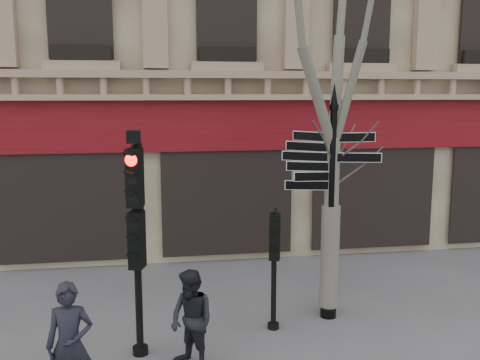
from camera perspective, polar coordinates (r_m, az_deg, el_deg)
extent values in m
plane|color=#5A5B5F|center=(9.85, 2.68, -17.27)|extent=(80.00, 80.00, 0.00)
cube|color=#650A0D|center=(13.65, -1.39, 5.89)|extent=(28.00, 0.25, 1.30)
cube|color=tan|center=(13.40, -1.28, 9.98)|extent=(28.00, 0.35, 0.74)
cylinder|color=black|center=(10.49, 9.67, -3.88)|extent=(0.12, 0.12, 4.08)
cylinder|color=black|center=(11.09, 9.39, -13.73)|extent=(0.32, 0.32, 0.18)
cone|color=black|center=(10.22, 10.03, 9.09)|extent=(0.14, 0.14, 0.41)
cylinder|color=black|center=(9.08, -10.89, -7.88)|extent=(0.12, 0.12, 3.50)
cylinder|color=black|center=(9.70, -10.58, -17.41)|extent=(0.26, 0.26, 0.14)
cube|color=black|center=(9.00, -10.95, -6.21)|extent=(0.49, 0.41, 0.95)
cube|color=black|center=(8.79, -11.15, 0.29)|extent=(0.49, 0.41, 0.95)
sphere|color=#FF0C05|center=(8.75, -11.20, 1.94)|extent=(0.20, 0.20, 0.20)
cube|color=black|center=(8.71, -11.29, 4.55)|extent=(0.29, 0.33, 0.20)
cylinder|color=black|center=(10.09, 3.63, -9.76)|extent=(0.11, 0.11, 2.23)
cylinder|color=black|center=(10.48, 3.57, -15.21)|extent=(0.23, 0.23, 0.12)
cube|color=black|center=(9.89, 3.67, -5.98)|extent=(0.43, 0.36, 0.85)
cylinder|color=gray|center=(10.83, 9.54, -8.50)|extent=(0.37, 0.37, 2.24)
cylinder|color=gray|center=(10.44, 9.80, 0.58)|extent=(0.28, 0.28, 1.42)
imported|color=black|center=(8.21, -17.69, -16.41)|extent=(0.67, 0.45, 1.80)
imported|color=black|center=(8.85, -5.18, -14.68)|extent=(0.98, 1.00, 1.63)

